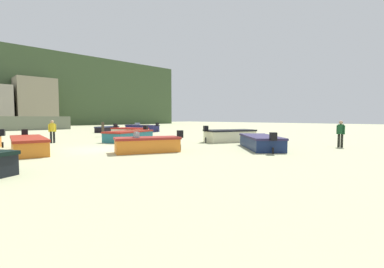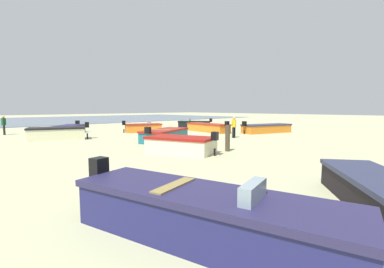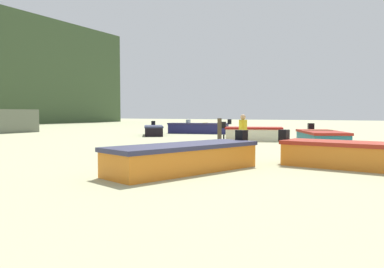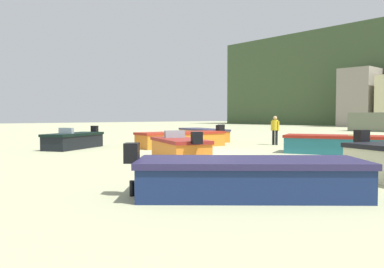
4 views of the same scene
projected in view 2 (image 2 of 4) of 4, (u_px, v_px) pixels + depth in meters
ground_plane at (173, 133)px, 23.69m from camera, size 160.00×160.00×0.00m
tidal_water at (48, 120)px, 49.19m from camera, size 80.00×36.00×0.06m
boat_teal_0 at (165, 135)px, 18.15m from camera, size 4.67×3.33×1.12m
boat_cream_1 at (181, 145)px, 13.24m from camera, size 2.72×3.80×1.15m
boat_black_2 at (194, 124)px, 30.31m from camera, size 2.97×3.77×1.09m
boat_black_3 at (376, 191)px, 6.01m from camera, size 3.84×3.26×1.05m
boat_navy_4 at (67, 130)px, 22.85m from camera, size 4.24×4.39×1.07m
boat_orange_5 at (143, 128)px, 24.71m from camera, size 3.65×2.49×1.11m
boat_orange_6 at (208, 128)px, 25.06m from camera, size 2.06×5.18×1.12m
boat_orange_7 at (266, 128)px, 24.03m from camera, size 5.12×2.91×1.11m
boat_cream_8 at (58, 133)px, 18.67m from camera, size 4.06×2.91×1.23m
boat_navy_9 at (203, 215)px, 4.46m from camera, size 2.52×5.25×1.19m
mooring_post_near_water at (228, 138)px, 13.75m from camera, size 0.24×0.24×1.38m
beach_walker_foreground at (234, 125)px, 19.91m from camera, size 0.53×0.36×1.62m
beach_walker_distant at (4, 124)px, 22.12m from camera, size 0.42×0.53×1.62m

